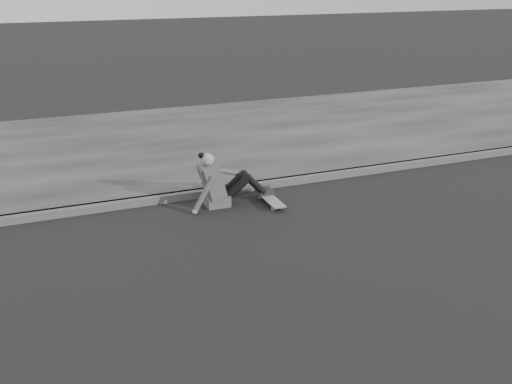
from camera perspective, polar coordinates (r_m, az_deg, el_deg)
ground at (r=8.14m, az=16.21°, el=-4.42°), size 80.00×80.00×0.00m
curb at (r=10.10m, az=7.51°, el=1.68°), size 24.00×0.16×0.12m
sidewalk at (r=12.70m, az=0.97°, el=5.92°), size 24.00×6.00×0.12m
skateboard at (r=8.92m, az=1.46°, el=-0.74°), size 0.20×0.78×0.09m
seated_woman at (r=8.79m, az=-3.56°, el=0.91°), size 1.38×0.46×0.88m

